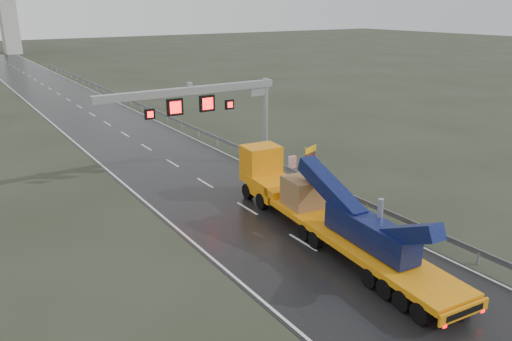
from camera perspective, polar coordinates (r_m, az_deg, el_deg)
ground at (r=26.32m, az=10.91°, el=-11.39°), size 400.00×400.00×0.00m
road at (r=59.81m, az=-16.63°, el=5.16°), size 11.00×200.00×0.02m
guardrail at (r=52.68m, az=-7.08°, el=4.84°), size 0.20×140.00×1.40m
sign_gantry at (r=39.42m, az=-4.73°, el=7.64°), size 14.90×1.20×7.42m
heavy_haul_truck at (r=29.84m, az=6.75°, el=-3.83°), size 4.41×18.90×4.40m
exit_sign_pair at (r=38.66m, az=6.24°, el=1.65°), size 1.47×0.63×2.66m
striped_barrier at (r=41.60m, az=4.17°, el=0.98°), size 0.63×0.37×1.02m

